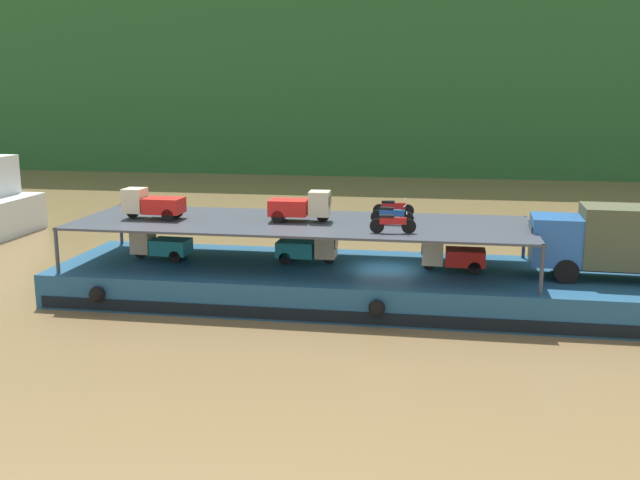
% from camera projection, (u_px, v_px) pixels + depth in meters
% --- Properties ---
extents(ground_plane, '(400.00, 400.00, 0.00)m').
position_uv_depth(ground_plane, '(384.00, 301.00, 32.29)').
color(ground_plane, brown).
extents(cargo_barge, '(29.49, 7.84, 1.50)m').
position_uv_depth(cargo_barge, '(385.00, 285.00, 32.12)').
color(cargo_barge, navy).
rests_on(cargo_barge, ground).
extents(covered_lorry, '(7.92, 2.53, 3.10)m').
position_uv_depth(covered_lorry, '(621.00, 240.00, 29.76)').
color(covered_lorry, '#285BA3').
rests_on(covered_lorry, cargo_barge).
extents(cargo_rack, '(20.29, 6.51, 2.00)m').
position_uv_depth(cargo_rack, '(301.00, 223.00, 32.21)').
color(cargo_rack, '#383D47').
rests_on(cargo_rack, cargo_barge).
extents(mini_truck_lower_stern, '(2.78, 1.27, 1.38)m').
position_uv_depth(mini_truck_lower_stern, '(160.00, 245.00, 33.66)').
color(mini_truck_lower_stern, teal).
rests_on(mini_truck_lower_stern, cargo_barge).
extents(mini_truck_lower_aft, '(2.75, 1.21, 1.38)m').
position_uv_depth(mini_truck_lower_aft, '(308.00, 248.00, 32.99)').
color(mini_truck_lower_aft, teal).
rests_on(mini_truck_lower_aft, cargo_barge).
extents(mini_truck_lower_mid, '(2.75, 1.22, 1.38)m').
position_uv_depth(mini_truck_lower_mid, '(452.00, 255.00, 31.51)').
color(mini_truck_lower_mid, red).
rests_on(mini_truck_lower_mid, cargo_barge).
extents(mini_truck_upper_stern, '(2.77, 1.25, 1.38)m').
position_uv_depth(mini_truck_upper_stern, '(152.00, 204.00, 32.81)').
color(mini_truck_upper_stern, red).
rests_on(mini_truck_upper_stern, cargo_rack).
extents(mini_truck_upper_mid, '(2.78, 1.28, 1.38)m').
position_uv_depth(mini_truck_upper_mid, '(301.00, 206.00, 32.14)').
color(mini_truck_upper_mid, red).
rests_on(mini_truck_upper_mid, cargo_rack).
extents(motorcycle_upper_port, '(1.90, 0.55, 0.87)m').
position_uv_depth(motorcycle_upper_port, '(392.00, 223.00, 29.53)').
color(motorcycle_upper_port, black).
rests_on(motorcycle_upper_port, cargo_rack).
extents(motorcycle_upper_centre, '(1.90, 0.55, 0.87)m').
position_uv_depth(motorcycle_upper_centre, '(392.00, 215.00, 31.45)').
color(motorcycle_upper_centre, black).
rests_on(motorcycle_upper_centre, cargo_rack).
extents(motorcycle_upper_stbd, '(1.90, 0.55, 0.87)m').
position_uv_depth(motorcycle_upper_stbd, '(393.00, 208.00, 33.34)').
color(motorcycle_upper_stbd, black).
rests_on(motorcycle_upper_stbd, cargo_rack).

